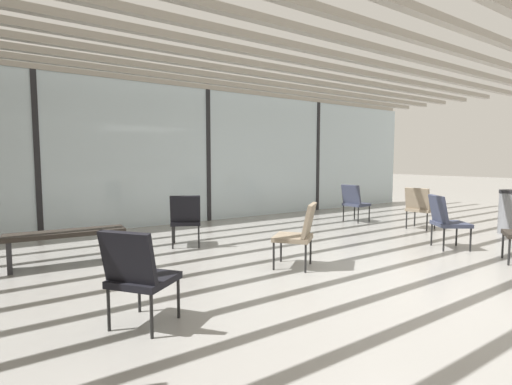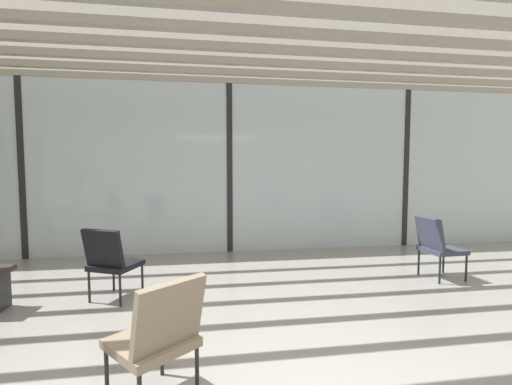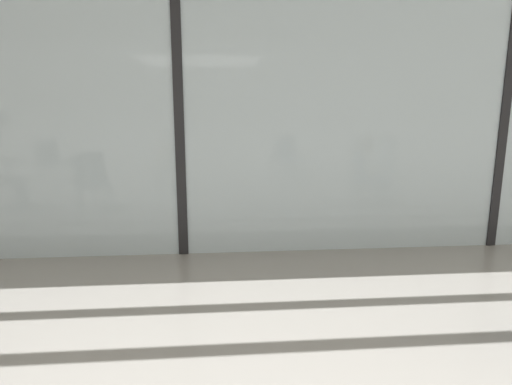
# 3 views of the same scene
# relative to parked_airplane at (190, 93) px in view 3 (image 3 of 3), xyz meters

# --- Properties ---
(glass_curtain_wall) EXTENTS (14.00, 0.08, 3.07)m
(glass_curtain_wall) POSITION_rel_parked_airplane_xyz_m (0.25, -5.85, -0.34)
(glass_curtain_wall) COLOR silver
(glass_curtain_wall) RESTS_ON ground
(window_mullion_1) EXTENTS (0.10, 0.12, 3.07)m
(window_mullion_1) POSITION_rel_parked_airplane_xyz_m (0.25, -5.85, -0.34)
(window_mullion_1) COLOR black
(window_mullion_1) RESTS_ON ground
(window_mullion_2) EXTENTS (0.10, 0.12, 3.07)m
(window_mullion_2) POSITION_rel_parked_airplane_xyz_m (3.75, -5.85, -0.34)
(window_mullion_2) COLOR black
(window_mullion_2) RESTS_ON ground
(parked_airplane) EXTENTS (13.38, 3.75, 3.75)m
(parked_airplane) POSITION_rel_parked_airplane_xyz_m (0.00, 0.00, 0.00)
(parked_airplane) COLOR silver
(parked_airplane) RESTS_ON ground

